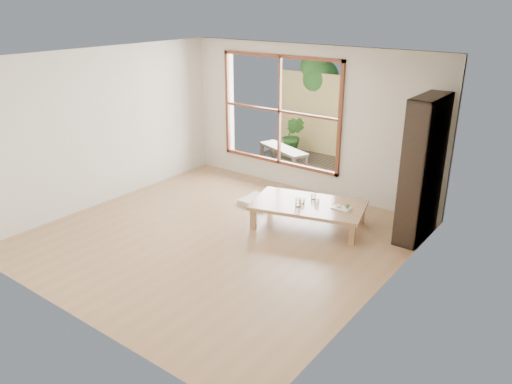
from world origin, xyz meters
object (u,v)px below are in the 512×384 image
bookshelf (422,169)px  garden_bench (283,151)px  low_table (308,206)px  food_tray (343,207)px

bookshelf → garden_bench: (-3.37, 1.50, -0.69)m
low_table → bookshelf: (1.47, 0.64, 0.72)m
bookshelf → garden_bench: bearing=156.0°
low_table → bookshelf: size_ratio=0.90×
bookshelf → food_tray: bearing=-152.2°
bookshelf → food_tray: (-0.95, -0.50, -0.66)m
bookshelf → food_tray: 1.26m
low_table → garden_bench: size_ratio=1.44×
bookshelf → food_tray: size_ratio=7.54×
low_table → food_tray: size_ratio=6.77×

